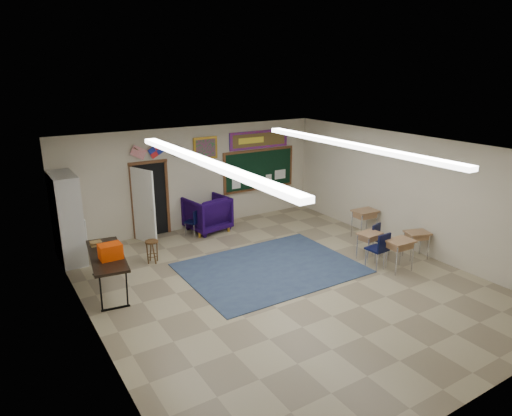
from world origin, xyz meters
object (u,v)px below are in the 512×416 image
wingback_armchair (207,213)px  folding_table (108,271)px  student_desk_front_right (364,222)px  wooden_stool (152,251)px  student_desk_front_left (369,244)px

wingback_armchair → folding_table: bearing=24.4°
student_desk_front_right → wingback_armchair: bearing=144.0°
wingback_armchair → wooden_stool: 2.60m
folding_table → wooden_stool: bearing=43.2°
student_desk_front_left → wingback_armchair: bearing=115.4°
student_desk_front_right → wooden_stool: student_desk_front_right is taller
wingback_armchair → student_desk_front_left: wingback_armchair is taller
folding_table → wooden_stool: 1.59m
student_desk_front_left → folding_table: folding_table is taller
student_desk_front_right → wooden_stool: size_ratio=1.40×
folding_table → wooden_stool: (1.29, 0.91, -0.16)m
student_desk_front_right → wooden_stool: 5.86m
wingback_armchair → student_desk_front_right: wingback_armchair is taller
wooden_stool → folding_table: bearing=-144.9°
student_desk_front_left → wooden_stool: size_ratio=1.20×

